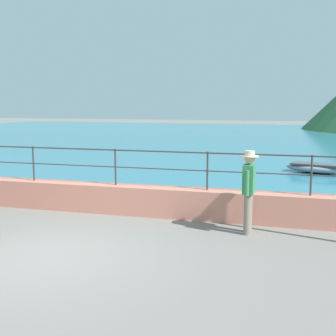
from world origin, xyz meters
The scene contains 6 objects.
ground_plane centered at (0.00, 0.00, 0.00)m, with size 120.00×120.00×0.00m, color slate.
promenade_wall centered at (0.00, 3.20, 0.35)m, with size 20.00×0.56×0.70m, color tan.
railing centered at (0.00, 3.20, 1.34)m, with size 18.44×0.04×0.90m.
lake_water centered at (0.00, 25.84, 0.03)m, with size 64.00×44.32×0.06m, color teal.
person_walking centered at (3.34, 2.30, 0.98)m, with size 0.38×0.57×1.75m.
boat_1 centered at (5.15, 10.66, 0.26)m, with size 2.46×1.47×0.36m.
Camera 1 is at (4.11, -6.64, 2.73)m, focal length 46.44 mm.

